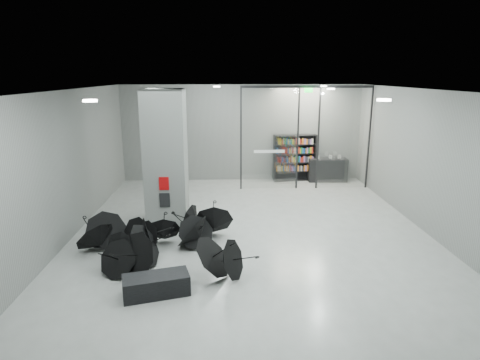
{
  "coord_description": "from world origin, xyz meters",
  "views": [
    {
      "loc": [
        -0.77,
        -10.03,
        4.4
      ],
      "look_at": [
        -0.3,
        1.5,
        1.4
      ],
      "focal_mm": 30.52,
      "sensor_mm": 36.0,
      "label": 1
    }
  ],
  "objects_px": {
    "bookshelf": "(295,158)",
    "shop_counter": "(327,170)",
    "column": "(166,157)",
    "umbrella_cluster": "(162,245)",
    "bench": "(156,285)"
  },
  "relations": [
    {
      "from": "column",
      "to": "shop_counter",
      "type": "height_order",
      "value": "column"
    },
    {
      "from": "column",
      "to": "shop_counter",
      "type": "bearing_deg",
      "value": 37.04
    },
    {
      "from": "umbrella_cluster",
      "to": "bookshelf",
      "type": "bearing_deg",
      "value": 58.13
    },
    {
      "from": "column",
      "to": "bookshelf",
      "type": "xyz_separation_m",
      "value": [
        4.73,
        4.75,
        -1.02
      ]
    },
    {
      "from": "bookshelf",
      "to": "column",
      "type": "bearing_deg",
      "value": -142.83
    },
    {
      "from": "column",
      "to": "umbrella_cluster",
      "type": "height_order",
      "value": "column"
    },
    {
      "from": "shop_counter",
      "to": "umbrella_cluster",
      "type": "relative_size",
      "value": 0.35
    },
    {
      "from": "column",
      "to": "umbrella_cluster",
      "type": "distance_m",
      "value": 3.1
    },
    {
      "from": "bookshelf",
      "to": "umbrella_cluster",
      "type": "xyz_separation_m",
      "value": [
        -4.56,
        -7.34,
        -0.67
      ]
    },
    {
      "from": "bench",
      "to": "bookshelf",
      "type": "xyz_separation_m",
      "value": [
        4.41,
        9.18,
        0.76
      ]
    },
    {
      "from": "column",
      "to": "umbrella_cluster",
      "type": "xyz_separation_m",
      "value": [
        0.17,
        -2.59,
        -1.69
      ]
    },
    {
      "from": "bookshelf",
      "to": "shop_counter",
      "type": "xyz_separation_m",
      "value": [
        1.38,
        -0.14,
        -0.49
      ]
    },
    {
      "from": "bench",
      "to": "umbrella_cluster",
      "type": "relative_size",
      "value": 0.29
    },
    {
      "from": "bookshelf",
      "to": "shop_counter",
      "type": "distance_m",
      "value": 1.47
    },
    {
      "from": "column",
      "to": "shop_counter",
      "type": "xyz_separation_m",
      "value": [
        6.11,
        4.61,
        -1.52
      ]
    }
  ]
}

